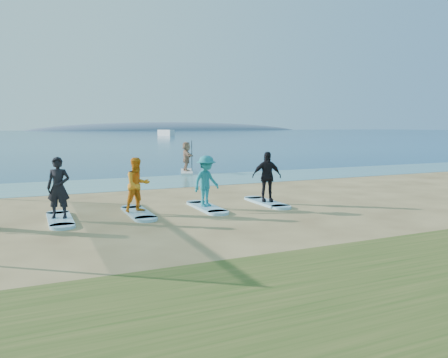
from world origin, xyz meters
name	(u,v)px	position (x,y,z in m)	size (l,w,h in m)	color
ground	(221,226)	(0.00, 0.00, 0.00)	(600.00, 600.00, 0.00)	tan
shallow_water	(137,183)	(0.00, 10.50, 0.01)	(600.00, 600.00, 0.00)	teal
ocean	(42,134)	(0.00, 160.00, 0.01)	(600.00, 600.00, 0.00)	navy
island_ridge	(174,130)	(95.00, 300.00, 0.00)	(220.00, 56.00, 18.00)	slate
paddleboard	(187,172)	(3.95, 14.22, 0.06)	(0.70, 3.00, 0.12)	silver
paddleboarder	(186,156)	(3.95, 14.22, 1.02)	(1.67, 0.53, 1.80)	tan
boat_offshore_b	(166,136)	(33.81, 118.05, 0.00)	(1.73, 6.84, 1.82)	silver
surfboard_1	(60,219)	(-4.22, 2.64, 0.04)	(0.70, 2.20, 0.09)	#90C5E0
student_1	(58,188)	(-4.22, 2.64, 1.02)	(0.68, 0.45, 1.87)	black
surfboard_2	(138,213)	(-1.80, 2.64, 0.04)	(0.70, 2.20, 0.09)	#90C5E0
student_2	(138,185)	(-1.80, 2.64, 0.98)	(0.86, 0.67, 1.78)	orange
surfboard_3	(206,207)	(0.61, 2.64, 0.04)	(0.70, 2.20, 0.09)	#90C5E0
student_3	(206,181)	(0.61, 2.64, 0.98)	(1.15, 0.66, 1.77)	teal
surfboard_4	(266,202)	(3.03, 2.64, 0.04)	(0.70, 2.20, 0.09)	#90C5E0
student_4	(267,177)	(3.03, 2.64, 1.02)	(1.09, 0.45, 1.86)	black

